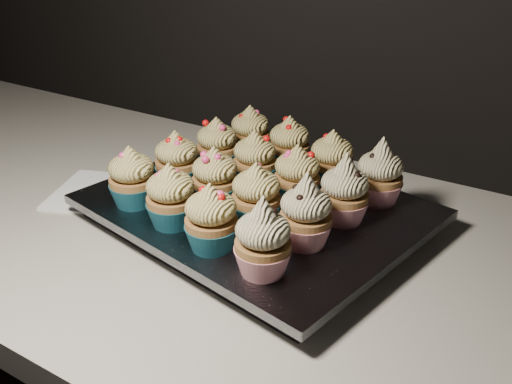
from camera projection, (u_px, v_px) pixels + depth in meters
worktop at (404, 295)px, 0.68m from camera, size 2.44×0.64×0.04m
napkin at (101, 192)px, 0.87m from camera, size 0.18×0.18×0.00m
baking_tray at (256, 217)px, 0.79m from camera, size 0.44×0.37×0.02m
foil_lining at (256, 206)px, 0.78m from camera, size 0.48×0.41×0.01m
cupcake_0 at (132, 178)px, 0.76m from camera, size 0.06×0.06×0.08m
cupcake_1 at (171, 197)px, 0.71m from camera, size 0.06×0.06×0.08m
cupcake_2 at (211, 219)px, 0.66m from camera, size 0.06×0.06×0.08m
cupcake_3 at (263, 241)px, 0.61m from camera, size 0.06×0.06×0.10m
cupcake_4 at (177, 161)px, 0.81m from camera, size 0.06×0.06×0.08m
cupcake_5 at (215, 179)px, 0.75m from camera, size 0.06×0.06×0.08m
cupcake_6 at (256, 197)px, 0.71m from camera, size 0.06×0.06×0.08m
cupcake_7 at (306, 214)px, 0.66m from camera, size 0.06×0.06×0.10m
cupcake_8 at (217, 146)px, 0.86m from camera, size 0.06×0.06×0.08m
cupcake_9 at (255, 161)px, 0.81m from camera, size 0.06×0.06×0.08m
cupcake_10 at (297, 176)px, 0.76m from camera, size 0.06×0.06×0.08m
cupcake_11 at (344, 192)px, 0.71m from camera, size 0.06×0.06×0.10m
cupcake_12 at (250, 133)px, 0.91m from camera, size 0.06×0.06×0.08m
cupcake_13 at (289, 145)px, 0.86m from camera, size 0.06×0.06×0.08m
cupcake_14 at (332, 160)px, 0.81m from camera, size 0.06×0.06×0.08m
cupcake_15 at (380, 175)px, 0.76m from camera, size 0.06×0.06×0.10m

